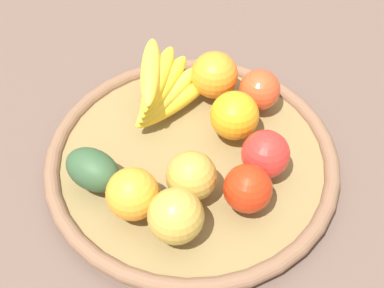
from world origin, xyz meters
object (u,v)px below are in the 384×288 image
object	(u,v)px
avocado	(93,170)
orange_1	(214,75)
apple_4	(176,216)
orange_0	(133,194)
orange_2	(234,116)
apple_1	(191,176)
apple_3	(265,154)
apple_2	(248,188)
banana_bunch	(163,87)
apple_0	(260,90)

from	to	relation	value
avocado	orange_1	world-z (taller)	orange_1
apple_4	orange_1	xyz separation A→B (m)	(0.10, 0.25, 0.00)
orange_0	apple_4	size ratio (longest dim) A/B	0.97
apple_4	orange_2	bearing A→B (deg)	55.51
orange_1	apple_1	bearing A→B (deg)	-109.33
apple_4	orange_1	world-z (taller)	orange_1
orange_2	apple_3	distance (m)	0.08
apple_2	apple_4	distance (m)	0.10
banana_bunch	avocado	size ratio (longest dim) A/B	1.85
apple_0	apple_3	size ratio (longest dim) A/B	0.94
orange_2	orange_1	bearing A→B (deg)	98.22
orange_2	apple_4	bearing A→B (deg)	-124.49
orange_1	apple_2	bearing A→B (deg)	-89.03
apple_3	orange_2	bearing A→B (deg)	109.89
orange_2	banana_bunch	distance (m)	0.12
apple_2	apple_3	world-z (taller)	apple_3
orange_0	orange_1	bearing A→B (deg)	54.63
apple_4	apple_3	xyz separation A→B (m)	(0.14, 0.08, -0.00)
avocado	apple_1	world-z (taller)	apple_1
avocado	apple_1	bearing A→B (deg)	-15.81
avocado	apple_0	world-z (taller)	apple_0
orange_1	apple_3	distance (m)	0.17
apple_0	apple_4	size ratio (longest dim) A/B	0.88
orange_2	apple_1	xyz separation A→B (m)	(-0.08, -0.10, -0.00)
orange_2	apple_4	xyz separation A→B (m)	(-0.11, -0.16, -0.00)
apple_1	avocado	bearing A→B (deg)	164.19
orange_0	banana_bunch	bearing A→B (deg)	71.43
apple_2	orange_0	world-z (taller)	orange_0
avocado	apple_0	distance (m)	0.29
apple_2	apple_0	size ratio (longest dim) A/B	1.03
apple_2	orange_1	distance (m)	0.22
banana_bunch	apple_1	bearing A→B (deg)	-84.43
orange_0	avocado	world-z (taller)	orange_0
banana_bunch	orange_2	bearing A→B (deg)	-37.02
orange_2	avocado	bearing A→B (deg)	-163.59
apple_4	orange_0	bearing A→B (deg)	139.67
banana_bunch	orange_1	xyz separation A→B (m)	(0.08, 0.02, -0.00)
apple_4	orange_1	size ratio (longest dim) A/B	0.98
apple_4	avocado	bearing A→B (deg)	136.29
apple_4	apple_0	bearing A→B (deg)	52.76
apple_4	apple_1	size ratio (longest dim) A/B	1.05
orange_0	avocado	distance (m)	0.07
apple_1	apple_3	bearing A→B (deg)	11.73
orange_2	apple_2	bearing A→B (deg)	-94.17
orange_0	apple_4	xyz separation A→B (m)	(0.05, -0.04, 0.00)
banana_bunch	apple_4	xyz separation A→B (m)	(-0.01, -0.23, -0.01)
banana_bunch	apple_0	xyz separation A→B (m)	(0.15, -0.02, -0.01)
apple_1	orange_1	world-z (taller)	orange_1
banana_bunch	apple_2	bearing A→B (deg)	-66.66
orange_2	apple_2	distance (m)	0.13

